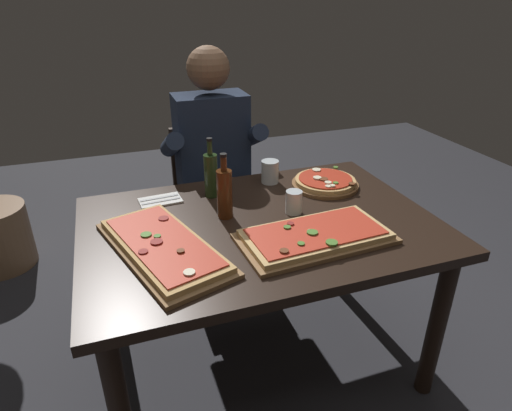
% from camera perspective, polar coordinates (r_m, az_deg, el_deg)
% --- Properties ---
extents(ground_plane, '(6.40, 6.40, 0.00)m').
position_cam_1_polar(ground_plane, '(2.21, 0.45, -19.28)').
color(ground_plane, '#2D2D33').
extents(dining_table, '(1.40, 0.96, 0.74)m').
position_cam_1_polar(dining_table, '(1.80, 0.53, -4.81)').
color(dining_table, black).
rests_on(dining_table, ground_plane).
extents(pizza_rectangular_front, '(0.58, 0.32, 0.05)m').
position_cam_1_polar(pizza_rectangular_front, '(1.63, 7.76, -3.95)').
color(pizza_rectangular_front, olive).
rests_on(pizza_rectangular_front, dining_table).
extents(pizza_rectangular_left, '(0.45, 0.67, 0.05)m').
position_cam_1_polar(pizza_rectangular_left, '(1.59, -12.02, -5.21)').
color(pizza_rectangular_left, olive).
rests_on(pizza_rectangular_left, dining_table).
extents(pizza_round_far, '(0.31, 0.31, 0.05)m').
position_cam_1_polar(pizza_round_far, '(2.09, 9.00, 3.01)').
color(pizza_round_far, brown).
rests_on(pizza_round_far, dining_table).
extents(wine_bottle_dark, '(0.06, 0.06, 0.27)m').
position_cam_1_polar(wine_bottle_dark, '(1.94, -5.90, 4.08)').
color(wine_bottle_dark, '#233819').
rests_on(wine_bottle_dark, dining_table).
extents(oil_bottle_amber, '(0.06, 0.06, 0.27)m').
position_cam_1_polar(oil_bottle_amber, '(1.75, -4.12, 1.70)').
color(oil_bottle_amber, '#47230F').
rests_on(oil_bottle_amber, dining_table).
extents(tumbler_near_camera, '(0.07, 0.07, 0.10)m').
position_cam_1_polar(tumbler_near_camera, '(1.81, 4.95, 0.28)').
color(tumbler_near_camera, silver).
rests_on(tumbler_near_camera, dining_table).
extents(tumbler_far_side, '(0.08, 0.08, 0.11)m').
position_cam_1_polar(tumbler_far_side, '(2.10, 1.84, 4.26)').
color(tumbler_far_side, silver).
rests_on(tumbler_far_side, dining_table).
extents(napkin_cutlery_set, '(0.19, 0.12, 0.01)m').
position_cam_1_polar(napkin_cutlery_set, '(1.96, -12.38, 0.65)').
color(napkin_cutlery_set, white).
rests_on(napkin_cutlery_set, dining_table).
extents(diner_chair, '(0.44, 0.44, 0.87)m').
position_cam_1_polar(diner_chair, '(2.60, -5.95, 1.48)').
color(diner_chair, black).
rests_on(diner_chair, ground_plane).
extents(seated_diner, '(0.53, 0.41, 1.33)m').
position_cam_1_polar(seated_diner, '(2.39, -5.54, 5.89)').
color(seated_diner, '#23232D').
rests_on(seated_diner, ground_plane).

